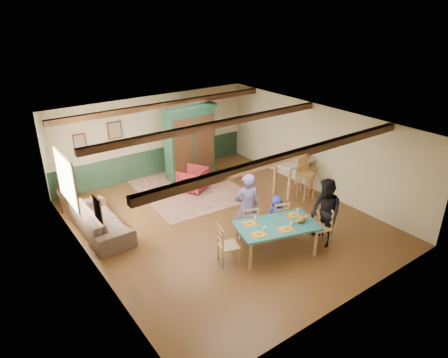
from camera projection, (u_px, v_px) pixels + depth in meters
floor at (224, 221)px, 10.82m from camera, size 8.00×8.00×0.00m
wall_back at (153, 136)px, 13.23m from camera, size 7.00×0.02×2.70m
wall_left at (89, 215)px, 8.40m from camera, size 0.02×8.00×2.70m
wall_right at (317, 149)px, 12.13m from camera, size 0.02×8.00×2.70m
ceiling at (224, 125)px, 9.71m from camera, size 7.00×8.00×0.02m
wainscot_back at (156, 162)px, 13.58m from camera, size 6.95×0.03×0.90m
ceiling_beam_front at (290, 156)px, 8.05m from camera, size 6.95×0.16×0.16m
ceiling_beam_mid at (214, 125)px, 10.04m from camera, size 6.95×0.16×0.16m
ceiling_beam_back at (165, 105)px, 11.97m from camera, size 6.95×0.16×0.16m
window_left at (65, 179)px, 9.59m from camera, size 0.06×1.60×1.30m
picture_left_wall at (98, 209)px, 7.81m from camera, size 0.04×0.42×0.52m
picture_back_a at (115, 130)px, 12.33m from camera, size 0.45×0.04×0.55m
picture_back_b at (80, 142)px, 11.80m from camera, size 0.38×0.04×0.48m
dining_table at (276, 239)px, 9.31m from camera, size 2.06×1.50×0.77m
dining_chair_far_left at (248, 223)px, 9.78m from camera, size 0.54×0.55×0.97m
dining_chair_far_right at (278, 217)px, 10.03m from camera, size 0.54×0.55×0.97m
dining_chair_end_left at (229, 245)px, 8.91m from camera, size 0.55×0.54×0.97m
dining_chair_end_right at (320, 226)px, 9.63m from camera, size 0.55×0.54×0.97m
person_man at (247, 207)px, 9.69m from camera, size 0.74×0.59×1.77m
person_woman at (325, 213)px, 9.51m from camera, size 0.84×0.97×1.69m
person_child at (276, 215)px, 10.09m from camera, size 0.58×0.46×1.03m
cat at (301, 219)px, 9.20m from camera, size 0.39×0.24×0.18m
place_setting_near_left at (259, 233)px, 8.74m from camera, size 0.48×0.41×0.11m
place_setting_near_center at (286, 227)px, 8.94m from camera, size 0.48×0.41×0.11m
place_setting_far_left at (250, 222)px, 9.18m from camera, size 0.48×0.41×0.11m
place_setting_far_right at (293, 213)px, 9.52m from camera, size 0.48×0.41×0.11m
area_rug at (189, 189)px, 12.64m from camera, size 3.13×3.64×0.01m
armoire at (190, 142)px, 13.07m from camera, size 1.77×0.78×2.46m
armchair at (193, 179)px, 12.46m from camera, size 1.08×1.09×0.73m
sofa at (101, 221)px, 10.16m from camera, size 0.93×2.37×0.69m
end_table at (67, 199)px, 11.35m from camera, size 0.54×0.54×0.60m
table_lamp at (64, 181)px, 11.11m from camera, size 0.34×0.34×0.55m
counter_table at (293, 176)px, 12.29m from camera, size 1.32×0.86×1.04m
bar_stool_left at (306, 179)px, 11.82m from camera, size 0.50×0.54×1.28m
bar_stool_right at (310, 173)px, 12.24m from camera, size 0.46×0.50×1.27m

